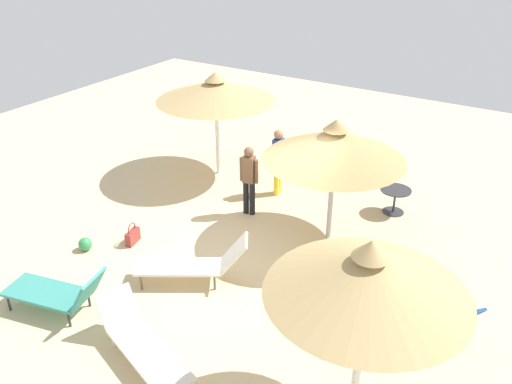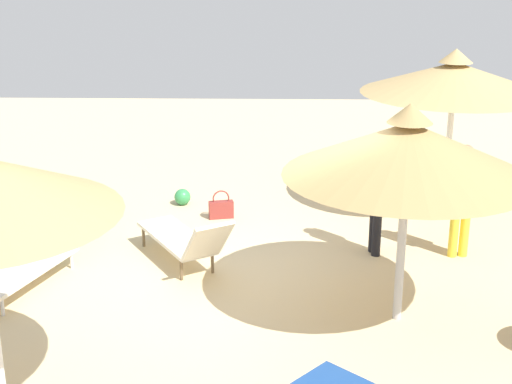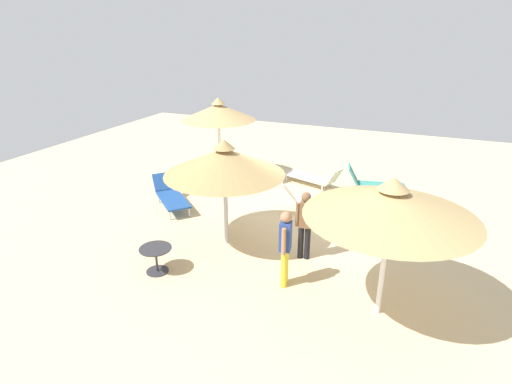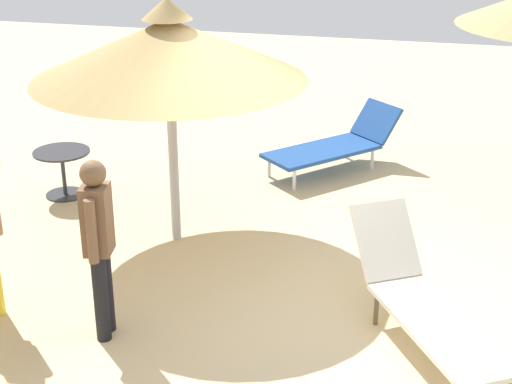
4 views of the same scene
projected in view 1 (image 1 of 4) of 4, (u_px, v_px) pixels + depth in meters
The scene contains 13 objects.
ground at pixel (255, 261), 10.58m from camera, with size 24.00×24.00×0.10m, color beige.
parasol_umbrella_center at pixel (216, 90), 13.04m from camera, with size 2.96×2.96×2.70m.
parasol_umbrella_near_left at pixel (368, 276), 6.14m from camera, with size 2.47×2.47×2.85m.
parasol_umbrella_front at pixel (335, 145), 10.30m from camera, with size 2.82×2.82×2.63m.
lounge_chair_near_right at pixel (59, 292), 8.98m from camera, with size 1.90×1.03×0.93m.
lounge_chair_edge at pixel (431, 299), 8.89m from camera, with size 1.86×1.77×0.79m.
lounge_chair_far_right at pixel (196, 263), 9.72m from camera, with size 2.05×1.54×0.94m.
lounge_chair_back at pixel (141, 342), 8.07m from camera, with size 2.12×1.23×0.78m.
person_standing_far_left at pixel (278, 158), 12.60m from camera, with size 0.25×0.44×1.65m.
person_standing_center at pixel (249, 177), 11.75m from camera, with size 0.44×0.26×1.63m.
handbag at pixel (133, 236), 11.01m from camera, with size 0.21×0.41×0.48m.
side_table_round at pixel (395, 197), 12.03m from camera, with size 0.69×0.69×0.58m.
beach_ball at pixel (85, 244), 10.78m from camera, with size 0.28×0.28×0.28m, color #338C4C.
Camera 1 is at (-4.61, 7.42, 6.08)m, focal length 37.36 mm.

